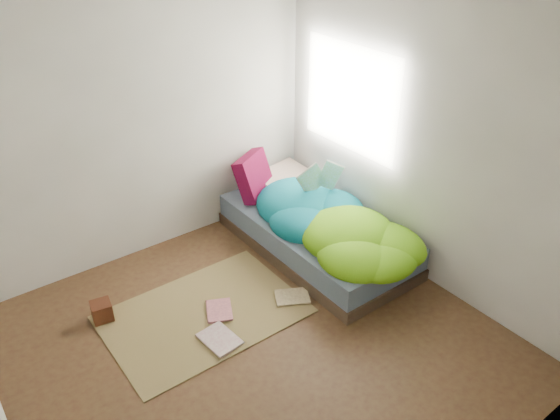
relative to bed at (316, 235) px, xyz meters
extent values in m
cube|color=#43261A|center=(-1.22, -0.72, -0.17)|extent=(3.50, 3.50, 0.00)
cube|color=#B3B0AA|center=(-1.22, 1.03, 1.13)|extent=(3.50, 0.04, 2.60)
cube|color=#B3B0AA|center=(-1.22, -2.47, 1.13)|extent=(3.50, 0.04, 2.60)
cube|color=#B3B0AA|center=(0.53, -0.72, 1.13)|extent=(0.04, 3.50, 2.60)
cube|color=white|center=(0.52, 0.18, 1.23)|extent=(0.01, 1.00, 1.20)
cube|color=#39281F|center=(0.00, 0.00, -0.11)|extent=(1.00, 2.00, 0.12)
cube|color=#45506E|center=(0.00, 0.00, 0.06)|extent=(0.98, 1.96, 0.22)
cube|color=brown|center=(-1.37, -0.17, -0.16)|extent=(1.60, 1.10, 0.01)
cube|color=white|center=(0.18, 0.78, 0.24)|extent=(0.66, 0.48, 0.13)
cube|color=#430415|center=(-0.20, 0.77, 0.40)|extent=(0.46, 0.33, 0.45)
cube|color=#39190C|center=(-2.07, 0.28, -0.08)|extent=(0.18, 0.18, 0.16)
imported|color=silver|center=(-1.55, -0.54, -0.14)|extent=(0.27, 0.35, 0.03)
imported|color=#DD7F85|center=(-1.35, -0.19, -0.14)|extent=(0.31, 0.35, 0.03)
imported|color=#C7B582|center=(-0.70, -0.55, -0.15)|extent=(0.36, 0.33, 0.02)
camera|label=1|loc=(-2.95, -3.35, 2.95)|focal=35.00mm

